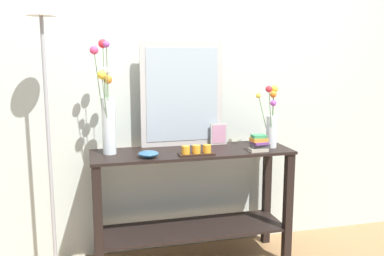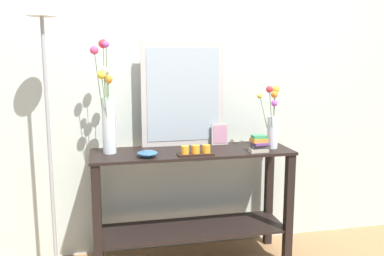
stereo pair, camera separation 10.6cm
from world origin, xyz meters
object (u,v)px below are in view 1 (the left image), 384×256
Objects in this scene: floor_lamp at (46,98)px; book_stack at (259,143)px; mirror_leaning at (182,95)px; decorative_bowl at (148,154)px; console_table at (192,193)px; tall_vase_left at (107,111)px; picture_frame_small at (219,134)px; vase_right at (271,121)px; candle_tray at (196,151)px.

book_stack is at bearing -4.29° from floor_lamp.
decorative_bowl is at bearing -133.81° from mirror_leaning.
tall_vase_left reaches higher than console_table.
picture_frame_small is 1.19× the size of decorative_bowl.
console_table is at bearing 175.93° from vase_right.
vase_right is at bearing 5.33° from decorative_bowl.
vase_right reaches higher than candle_tray.
console_table is 0.84m from tall_vase_left.
tall_vase_left is at bearing 11.40° from floor_lamp.
mirror_leaning is at bearing 145.22° from book_stack.
mirror_leaning is 1.66× the size of vase_right.
picture_frame_small is (0.25, 0.15, 0.40)m from console_table.
console_table is 9.59× the size of book_stack.
book_stack is at bearing -34.78° from mirror_leaning.
console_table is 10.43× the size of decorative_bowl.
mirror_leaning is at bearing 98.10° from console_table.
vase_right is (1.16, -0.08, -0.11)m from tall_vase_left.
picture_frame_small reaches higher than console_table.
vase_right is 0.25× the size of floor_lamp.
vase_right is at bearing 36.24° from book_stack.
mirror_leaning is 0.48m from candle_tray.
console_table is 0.49m from picture_frame_small.
tall_vase_left is at bearing 145.87° from decorative_bowl.
decorative_bowl is at bearing -8.28° from floor_lamp.
mirror_leaning is 5.60× the size of decorative_bowl.
tall_vase_left is at bearing 162.49° from candle_tray.
candle_tray is (0.02, -0.33, -0.35)m from mirror_leaning.
mirror_leaning is 0.66m from book_stack.
mirror_leaning reaches higher than vase_right.
mirror_leaning reaches higher than console_table.
mirror_leaning is 0.57m from tall_vase_left.
floor_lamp is at bearing -168.60° from tall_vase_left.
console_table is 0.77m from vase_right.
vase_right is 0.22m from book_stack.
console_table is at bearing 87.83° from candle_tray.
candle_tray is 1.66× the size of book_stack.
candle_tray is 0.45m from book_stack.
floor_lamp is (-0.38, -0.08, 0.10)m from tall_vase_left.
console_table is 0.37m from candle_tray.
candle_tray is (0.57, -0.18, -0.27)m from tall_vase_left.
decorative_bowl is 0.92× the size of book_stack.
mirror_leaning is at bearing 159.35° from vase_right.
tall_vase_left is at bearing 175.97° from vase_right.
book_stack is (0.45, -0.00, 0.03)m from candle_tray.
picture_frame_small is at bearing 48.78° from candle_tray.
book_stack is at bearing -54.94° from picture_frame_small.
picture_frame_small is (-0.34, 0.19, -0.11)m from vase_right.
candle_tray is at bearing -170.54° from vase_right.
mirror_leaning is 0.68m from vase_right.
tall_vase_left is 1.68× the size of vase_right.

